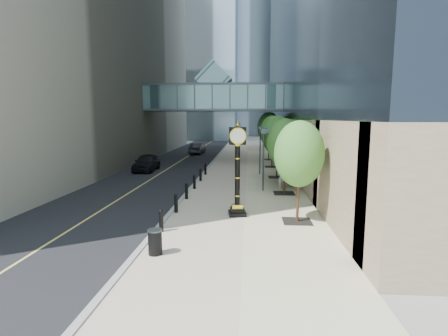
{
  "coord_description": "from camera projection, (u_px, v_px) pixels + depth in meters",
  "views": [
    {
      "loc": [
        1.19,
        -13.89,
        5.11
      ],
      "look_at": [
        -0.32,
        7.26,
        2.08
      ],
      "focal_mm": 28.0,
      "sensor_mm": 36.0,
      "label": 1
    }
  ],
  "objects": [
    {
      "name": "sidewalk",
      "position": [
        248.0,
        151.0,
        53.94
      ],
      "size": [
        8.0,
        180.0,
        0.06
      ],
      "primitive_type": "cube",
      "color": "#B6A48C",
      "rests_on": "ground"
    },
    {
      "name": "street_clock",
      "position": [
        237.0,
        176.0,
        18.04
      ],
      "size": [
        1.02,
        1.02,
        4.81
      ],
      "rotation": [
        0.0,
        0.0,
        0.14
      ],
      "color": "black",
      "rests_on": "sidewalk"
    },
    {
      "name": "bollard_row",
      "position": [
        191.0,
        187.0,
        23.53
      ],
      "size": [
        0.2,
        16.2,
        0.9
      ],
      "color": "black",
      "rests_on": "sidewalk"
    },
    {
      "name": "skywalk",
      "position": [
        214.0,
        96.0,
        41.29
      ],
      "size": [
        17.0,
        4.2,
        5.8
      ],
      "color": "slate",
      "rests_on": "ground"
    },
    {
      "name": "car_near",
      "position": [
        147.0,
        162.0,
        33.96
      ],
      "size": [
        2.07,
        4.86,
        1.64
      ],
      "primitive_type": "imported",
      "rotation": [
        0.0,
        0.0,
        0.03
      ],
      "color": "black",
      "rests_on": "road"
    },
    {
      "name": "entrance_canopy",
      "position": [
        278.0,
        130.0,
        27.5
      ],
      "size": [
        3.0,
        8.0,
        4.38
      ],
      "color": "#383F44",
      "rests_on": "ground"
    },
    {
      "name": "road",
      "position": [
        196.0,
        151.0,
        54.51
      ],
      "size": [
        8.0,
        180.0,
        0.02
      ],
      "primitive_type": "cube",
      "color": "black",
      "rests_on": "ground"
    },
    {
      "name": "distant_tower_c",
      "position": [
        230.0,
        43.0,
        128.82
      ],
      "size": [
        22.0,
        22.0,
        65.0
      ],
      "primitive_type": "cube",
      "color": "#A6C3D1",
      "rests_on": "ground"
    },
    {
      "name": "car_far",
      "position": [
        198.0,
        149.0,
        50.05
      ],
      "size": [
        1.88,
        4.69,
        1.52
      ],
      "primitive_type": "imported",
      "rotation": [
        0.0,
        0.0,
        3.08
      ],
      "color": "black",
      "rests_on": "road"
    },
    {
      "name": "ground",
      "position": [
        219.0,
        242.0,
        14.52
      ],
      "size": [
        320.0,
        320.0,
        0.0
      ],
      "primitive_type": "plane",
      "color": "gray",
      "rests_on": "ground"
    },
    {
      "name": "curb",
      "position": [
        222.0,
        151.0,
        54.22
      ],
      "size": [
        0.25,
        180.0,
        0.07
      ],
      "primitive_type": "cube",
      "color": "gray",
      "rests_on": "ground"
    },
    {
      "name": "street_trees",
      "position": [
        276.0,
        135.0,
        30.95
      ],
      "size": [
        2.8,
        28.61,
        5.77
      ],
      "color": "black",
      "rests_on": "sidewalk"
    },
    {
      "name": "trash_bin",
      "position": [
        155.0,
        243.0,
        13.01
      ],
      "size": [
        0.53,
        0.53,
        0.9
      ],
      "primitive_type": "cylinder",
      "rotation": [
        0.0,
        0.0,
        -0.02
      ],
      "color": "black",
      "rests_on": "sidewalk"
    },
    {
      "name": "pedestrian",
      "position": [
        282.0,
        177.0,
        24.99
      ],
      "size": [
        0.7,
        0.5,
        1.77
      ],
      "primitive_type": "imported",
      "rotation": [
        0.0,
        0.0,
        3.27
      ],
      "color": "beige",
      "rests_on": "sidewalk"
    }
  ]
}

